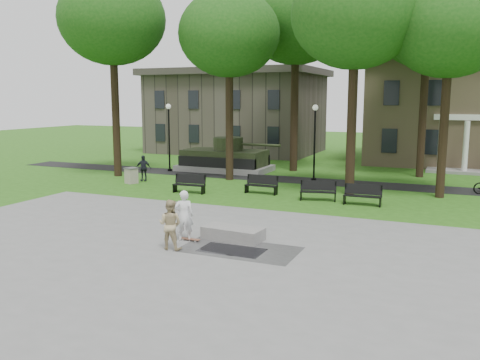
% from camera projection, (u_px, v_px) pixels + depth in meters
% --- Properties ---
extents(ground, '(120.00, 120.00, 0.00)m').
position_uv_depth(ground, '(223.00, 223.00, 20.99)').
color(ground, '#265413').
rests_on(ground, ground).
extents(plaza, '(22.00, 16.00, 0.02)m').
position_uv_depth(plaza, '(157.00, 257.00, 16.46)').
color(plaza, gray).
rests_on(plaza, ground).
extents(footpath, '(44.00, 2.60, 0.01)m').
position_uv_depth(footpath, '(305.00, 181.00, 31.86)').
color(footpath, black).
rests_on(footpath, ground).
extents(building_right, '(17.00, 12.00, 8.60)m').
position_uv_depth(building_right, '(478.00, 108.00, 39.94)').
color(building_right, '#9E8460').
rests_on(building_right, ground).
extents(building_left, '(15.00, 10.00, 7.20)m').
position_uv_depth(building_left, '(237.00, 114.00, 48.75)').
color(building_left, '#4C443D').
rests_on(building_left, ground).
extents(tree_0, '(6.80, 6.80, 12.97)m').
position_uv_depth(tree_0, '(112.00, 20.00, 32.26)').
color(tree_0, black).
rests_on(tree_0, ground).
extents(tree_1, '(6.20, 6.20, 11.63)m').
position_uv_depth(tree_1, '(229.00, 34.00, 30.85)').
color(tree_1, black).
rests_on(tree_1, ground).
extents(tree_2, '(6.60, 6.60, 12.16)m').
position_uv_depth(tree_2, '(355.00, 15.00, 25.84)').
color(tree_2, black).
rests_on(tree_2, ground).
extents(tree_3, '(6.00, 6.00, 11.19)m').
position_uv_depth(tree_3, '(450.00, 27.00, 25.10)').
color(tree_3, black).
rests_on(tree_3, ground).
extents(tree_4, '(7.20, 7.20, 13.50)m').
position_uv_depth(tree_4, '(296.00, 20.00, 34.62)').
color(tree_4, black).
rests_on(tree_4, ground).
extents(tree_5, '(6.40, 6.40, 12.44)m').
position_uv_depth(tree_5, '(428.00, 25.00, 31.86)').
color(tree_5, black).
rests_on(tree_5, ground).
extents(lamp_left, '(0.36, 0.36, 4.73)m').
position_uv_depth(lamp_left, '(169.00, 132.00, 35.61)').
color(lamp_left, black).
rests_on(lamp_left, ground).
extents(lamp_mid, '(0.36, 0.36, 4.73)m').
position_uv_depth(lamp_mid, '(315.00, 136.00, 31.50)').
color(lamp_mid, black).
rests_on(lamp_mid, ground).
extents(tank_monument, '(7.45, 3.40, 2.40)m').
position_uv_depth(tank_monument, '(225.00, 159.00, 36.07)').
color(tank_monument, gray).
rests_on(tank_monument, ground).
extents(puddle, '(2.20, 1.20, 0.00)m').
position_uv_depth(puddle, '(232.00, 250.00, 17.17)').
color(puddle, black).
rests_on(puddle, plaza).
extents(concrete_block, '(2.28, 1.19, 0.45)m').
position_uv_depth(concrete_block, '(233.00, 233.00, 18.48)').
color(concrete_block, gray).
rests_on(concrete_block, plaza).
extents(skateboard, '(0.78, 0.21, 0.07)m').
position_uv_depth(skateboard, '(190.00, 240.00, 18.33)').
color(skateboard, brown).
rests_on(skateboard, plaza).
extents(skateboarder, '(0.80, 0.69, 1.84)m').
position_uv_depth(skateboarder, '(184.00, 215.00, 18.23)').
color(skateboarder, white).
rests_on(skateboarder, plaza).
extents(friend_watching, '(0.88, 0.72, 1.72)m').
position_uv_depth(friend_watching, '(170.00, 224.00, 17.18)').
color(friend_watching, tan).
rests_on(friend_watching, plaza).
extents(pedestrian_walker, '(1.02, 0.66, 1.62)m').
position_uv_depth(pedestrian_walker, '(143.00, 168.00, 31.61)').
color(pedestrian_walker, black).
rests_on(pedestrian_walker, ground).
extents(park_bench_0, '(1.83, 0.64, 1.00)m').
position_uv_depth(park_bench_0, '(190.00, 183.00, 27.67)').
color(park_bench_0, black).
rests_on(park_bench_0, ground).
extents(park_bench_1, '(1.81, 0.57, 1.00)m').
position_uv_depth(park_bench_1, '(262.00, 184.00, 27.44)').
color(park_bench_1, black).
rests_on(park_bench_1, ground).
extents(park_bench_2, '(1.85, 0.88, 1.00)m').
position_uv_depth(park_bench_2, '(319.00, 190.00, 25.58)').
color(park_bench_2, black).
rests_on(park_bench_2, ground).
extents(park_bench_3, '(1.81, 0.55, 1.00)m').
position_uv_depth(park_bench_3, '(363.00, 194.00, 24.48)').
color(park_bench_3, black).
rests_on(park_bench_3, ground).
extents(trash_bin, '(0.84, 0.84, 0.96)m').
position_uv_depth(trash_bin, '(131.00, 175.00, 30.76)').
color(trash_bin, '#9E9382').
rests_on(trash_bin, ground).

